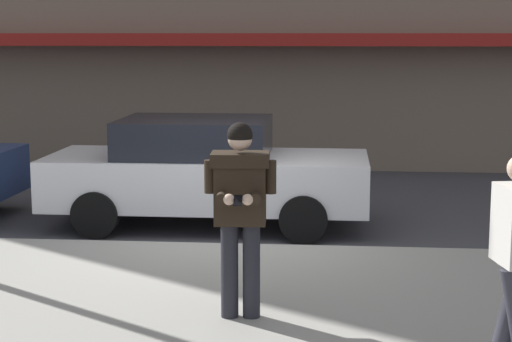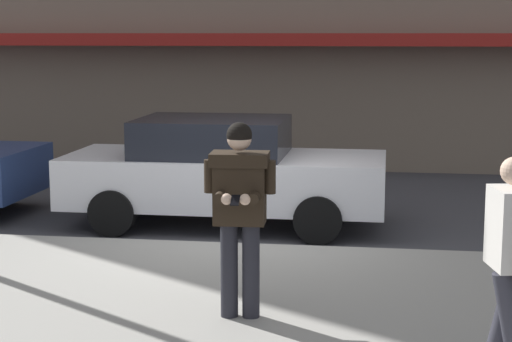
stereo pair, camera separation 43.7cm
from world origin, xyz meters
The scene contains 5 objects.
ground_plane centered at (0.00, 0.00, 0.00)m, with size 80.00×80.00×0.00m, color #3D3D42.
sidewalk centered at (1.00, -2.85, 0.07)m, with size 32.00×5.30×0.14m, color #99968E.
curb_paint_line centered at (1.00, 0.05, 0.00)m, with size 28.00×0.12×0.01m, color silver.
parked_sedan_mid centered at (-0.48, 1.34, 0.79)m, with size 4.51×1.95×1.54m.
man_texting_on_phone centered at (0.49, -2.97, 1.25)m, with size 0.65×0.59×1.81m.
Camera 1 is at (1.31, -10.48, 2.73)m, focal length 60.00 mm.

